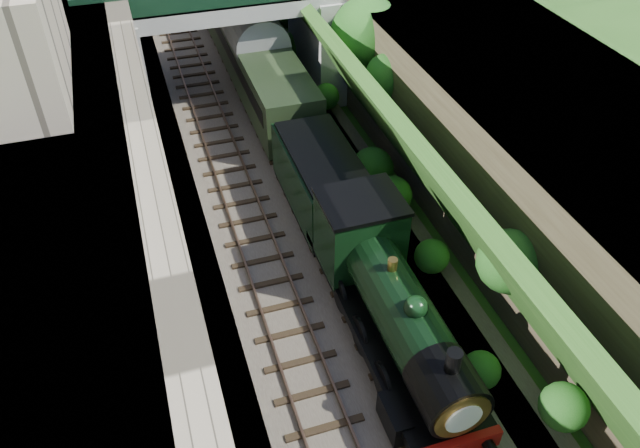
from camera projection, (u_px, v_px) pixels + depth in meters
The scene contains 12 objects.
trackbed at pixel (253, 127), 32.59m from camera, with size 10.00×90.00×0.20m, color #473F38.
retaining_wall at pixel (133, 83), 29.11m from camera, with size 1.00×90.00×7.00m, color #756B56.
street_plateau_left at pixel (55, 94), 28.28m from camera, with size 6.00×90.00×7.00m, color #262628.
street_plateau_right at pixel (425, 49), 32.91m from camera, with size 8.00×90.00×6.25m, color #262628.
embankment_slope at pixel (350, 75), 31.42m from camera, with size 4.48×91.33×6.52m.
track_left at pixel (215, 131), 32.03m from camera, with size 2.50×90.00×0.20m.
track_right at pixel (275, 121), 32.79m from camera, with size 2.50×90.00×0.20m.
road_bridge at pixel (248, 23), 33.20m from camera, with size 16.00×6.40×7.25m.
tree at pixel (368, 35), 30.53m from camera, with size 3.60×3.80×6.60m.
locomotive at pixel (391, 303), 20.59m from camera, with size 3.10×10.22×3.83m.
tender at pixel (322, 184), 26.15m from camera, with size 2.70×6.00×3.05m.
coach_front at pixel (252, 52), 35.08m from camera, with size 2.90×18.00×3.70m.
Camera 1 is at (-5.40, -7.98, 17.07)m, focal length 35.00 mm.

